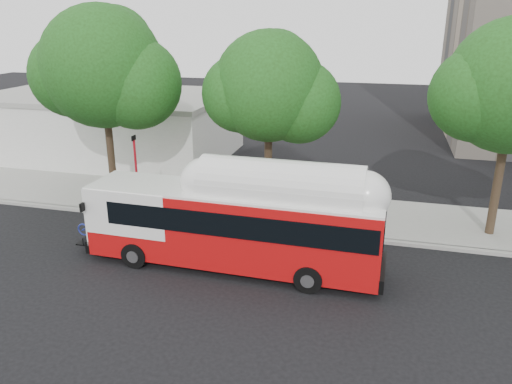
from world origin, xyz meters
TOP-DOWN VIEW (x-y plane):
  - ground at (0.00, 0.00)m, footprint 120.00×120.00m
  - sidewalk at (0.00, 6.50)m, footprint 60.00×5.00m
  - curb_strip at (0.00, 3.90)m, footprint 60.00×0.30m
  - red_curb_segment at (-3.00, 3.90)m, footprint 10.00×0.32m
  - street_tree_left at (-8.53, 5.56)m, footprint 6.67×5.80m
  - street_tree_mid at (-0.59, 6.06)m, footprint 5.75×5.00m
  - low_commercial_bldg at (-14.00, 14.00)m, footprint 16.20×10.20m
  - transit_bus at (-0.93, 0.27)m, footprint 11.90×2.76m
  - signal_pole at (-6.98, 4.24)m, footprint 0.11×0.37m

SIDE VIEW (x-z plane):
  - ground at x=0.00m, z-range 0.00..0.00m
  - sidewalk at x=0.00m, z-range 0.00..0.15m
  - curb_strip at x=0.00m, z-range 0.00..0.15m
  - red_curb_segment at x=-3.00m, z-range 0.00..0.16m
  - transit_bus at x=-0.93m, z-range -0.11..3.39m
  - signal_pole at x=-6.98m, z-range 0.05..3.96m
  - low_commercial_bldg at x=-14.00m, z-range 0.03..4.28m
  - street_tree_mid at x=-0.59m, z-range 1.60..10.22m
  - street_tree_left at x=-8.53m, z-range 1.73..11.47m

